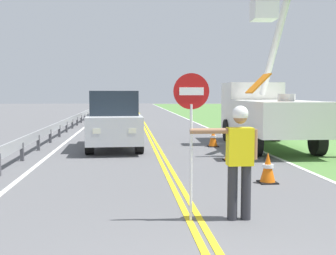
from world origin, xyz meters
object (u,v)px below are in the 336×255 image
(oncoming_suv_nearest, at_px, (114,120))
(stop_sign_paddle, at_px, (191,113))
(traffic_cone_mid, at_px, (230,150))
(traffic_cone_lead, at_px, (268,168))
(traffic_cone_tail, at_px, (213,138))
(utility_bucket_truck, at_px, (264,109))
(oncoming_suv_second, at_px, (117,108))
(flagger_worker, at_px, (239,155))

(oncoming_suv_nearest, bearing_deg, stop_sign_paddle, -80.60)
(traffic_cone_mid, bearing_deg, traffic_cone_lead, -88.60)
(stop_sign_paddle, relative_size, traffic_cone_tail, 3.33)
(utility_bucket_truck, distance_m, oncoming_suv_nearest, 5.69)
(stop_sign_paddle, height_order, utility_bucket_truck, utility_bucket_truck)
(stop_sign_paddle, relative_size, oncoming_suv_second, 0.50)
(oncoming_suv_second, bearing_deg, stop_sign_paddle, -85.30)
(oncoming_suv_second, xyz_separation_m, traffic_cone_lead, (3.84, -17.95, -0.72))
(stop_sign_paddle, xyz_separation_m, utility_bucket_truck, (4.21, 9.03, -0.29))
(oncoming_suv_nearest, bearing_deg, flagger_worker, -75.86)
(utility_bucket_truck, height_order, oncoming_suv_second, utility_bucket_truck)
(traffic_cone_mid, bearing_deg, traffic_cone_tail, 87.25)
(oncoming_suv_nearest, bearing_deg, utility_bucket_truck, 1.38)
(utility_bucket_truck, relative_size, oncoming_suv_nearest, 1.48)
(traffic_cone_mid, bearing_deg, flagger_worker, -102.80)
(oncoming_suv_second, distance_m, traffic_cone_lead, 18.37)
(flagger_worker, distance_m, stop_sign_paddle, 1.02)
(flagger_worker, xyz_separation_m, utility_bucket_truck, (3.44, 9.03, 0.37))
(traffic_cone_tail, bearing_deg, oncoming_suv_nearest, -178.00)
(utility_bucket_truck, bearing_deg, stop_sign_paddle, -114.99)
(oncoming_suv_nearest, height_order, traffic_cone_mid, oncoming_suv_nearest)
(traffic_cone_mid, relative_size, traffic_cone_tail, 1.00)
(utility_bucket_truck, relative_size, traffic_cone_lead, 9.84)
(stop_sign_paddle, xyz_separation_m, oncoming_suv_second, (-1.69, 20.56, -0.65))
(utility_bucket_truck, distance_m, traffic_cone_tail, 2.25)
(oncoming_suv_second, bearing_deg, utility_bucket_truck, -62.90)
(flagger_worker, height_order, stop_sign_paddle, stop_sign_paddle)
(stop_sign_paddle, bearing_deg, traffic_cone_lead, 50.46)
(flagger_worker, height_order, traffic_cone_lead, flagger_worker)
(flagger_worker, bearing_deg, oncoming_suv_nearest, 104.14)
(stop_sign_paddle, relative_size, oncoming_suv_nearest, 0.50)
(oncoming_suv_nearest, bearing_deg, traffic_cone_lead, -60.04)
(stop_sign_paddle, height_order, oncoming_suv_second, stop_sign_paddle)
(traffic_cone_mid, distance_m, traffic_cone_tail, 3.28)
(oncoming_suv_nearest, distance_m, traffic_cone_mid, 4.79)
(traffic_cone_tail, bearing_deg, stop_sign_paddle, -103.90)
(stop_sign_paddle, xyz_separation_m, traffic_cone_tail, (2.23, 9.02, -1.37))
(utility_bucket_truck, bearing_deg, traffic_cone_tail, -179.77)
(traffic_cone_tail, bearing_deg, flagger_worker, -99.21)
(utility_bucket_truck, bearing_deg, oncoming_suv_second, 117.10)
(flagger_worker, distance_m, oncoming_suv_nearest, 9.17)
(utility_bucket_truck, height_order, traffic_cone_tail, utility_bucket_truck)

